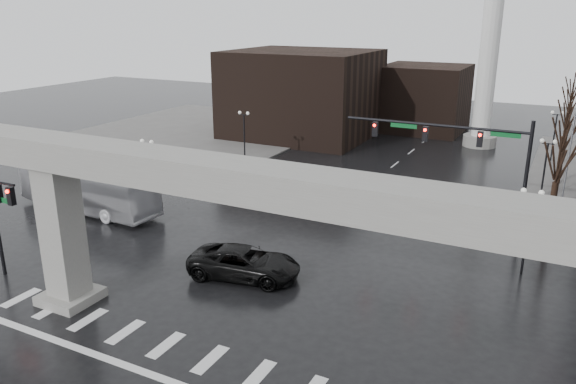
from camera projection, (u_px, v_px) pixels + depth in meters
name	position (u px, v px, depth m)	size (l,w,h in m)	color
ground	(180.00, 334.00, 26.12)	(160.00, 160.00, 0.00)	black
sidewalk_nw	(191.00, 135.00, 67.85)	(28.00, 36.00, 0.15)	slate
elevated_guideway	(194.00, 198.00, 23.45)	(48.00, 2.60, 8.70)	gray
building_far_left	(302.00, 94.00, 66.21)	(16.00, 14.00, 10.00)	black
building_far_mid	(424.00, 98.00, 69.77)	(10.00, 10.00, 8.00)	black
smokestack	(492.00, 21.00, 58.34)	(3.60, 3.60, 30.00)	white
signal_mast_arm	(466.00, 149.00, 36.33)	(12.12, 0.43, 8.00)	black
signal_left_pole	(0.00, 209.00, 30.60)	(2.30, 0.30, 6.00)	black
lamp_right_0	(529.00, 217.00, 31.04)	(1.22, 0.32, 5.11)	black
lamp_right_1	(546.00, 160.00, 42.89)	(1.22, 0.32, 5.11)	black
lamp_right_2	(555.00, 128.00, 54.74)	(1.22, 0.32, 5.11)	black
lamp_left_0	(148.00, 161.00, 42.76)	(1.22, 0.32, 5.11)	black
lamp_left_1	(244.00, 128.00, 54.61)	(1.22, 0.32, 5.11)	black
lamp_left_2	(306.00, 107.00, 66.46)	(1.22, 0.32, 5.11)	black
tree_right_0	(552.00, 210.00, 34.20)	(1.09, 1.58, 7.50)	black
tree_right_1	(558.00, 176.00, 40.95)	(1.09, 1.61, 7.67)	black
tree_right_2	(563.00, 152.00, 47.71)	(1.10, 1.63, 7.85)	black
tree_right_3	(566.00, 134.00, 54.46)	(1.11, 1.66, 8.02)	black
tree_right_4	(569.00, 119.00, 61.21)	(1.12, 1.69, 8.19)	black
pickup_truck	(245.00, 263.00, 31.48)	(2.90, 6.28, 1.75)	black
city_bus	(88.00, 188.00, 41.84)	(2.89, 12.36, 3.44)	#AEAEB3
far_car	(298.00, 178.00, 47.71)	(1.88, 4.68, 1.59)	black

